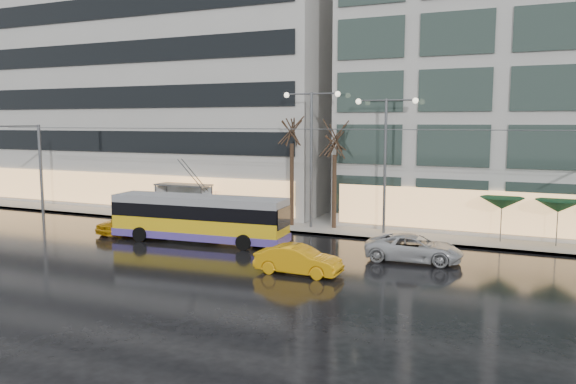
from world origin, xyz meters
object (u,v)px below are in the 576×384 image
Objects in this scene: bus_shelter at (181,193)px; taxi_a at (128,221)px; street_lamp_near at (311,140)px; trolleybus at (199,220)px.

taxi_a is (-0.14, -5.81, -1.21)m from bus_shelter.
street_lamp_near is 13.17m from taxi_a.
trolleybus is 9.27m from street_lamp_near.
trolleybus is 2.63× the size of bus_shelter.
taxi_a is (-5.85, 0.61, -0.62)m from trolleybus.
street_lamp_near is at bearing 54.39° from trolleybus.
street_lamp_near reaches higher than taxi_a.
trolleybus is at bearing -125.61° from street_lamp_near.
bus_shelter is 11.14m from street_lamp_near.
bus_shelter is at bearing 131.62° from trolleybus.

